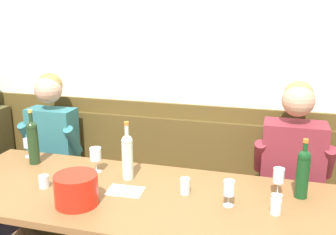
{
  "coord_description": "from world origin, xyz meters",
  "views": [
    {
      "loc": [
        0.75,
        -1.8,
        1.75
      ],
      "look_at": [
        0.12,
        0.44,
        1.11
      ],
      "focal_mm": 41.17,
      "sensor_mm": 36.0,
      "label": 1
    }
  ],
  "objects_px": {
    "wall_bench": "(167,205)",
    "person_center_left_seat": "(293,199)",
    "person_right_seat": "(27,170)",
    "wine_glass_center_front": "(28,144)",
    "wine_bottle_amber_mid": "(33,141)",
    "wine_bottle_green_tall": "(127,155)",
    "wine_glass_center_rear": "(229,189)",
    "wine_glass_by_bottle": "(279,177)",
    "water_tumbler_center": "(185,186)",
    "dining_table": "(134,204)",
    "water_tumbler_right": "(276,207)",
    "wine_glass_near_bucket": "(96,155)",
    "wine_bottle_clear_water": "(303,172)",
    "water_tumbler_left": "(44,182)",
    "ice_bucket": "(76,190)"
  },
  "relations": [
    {
      "from": "wall_bench",
      "to": "person_center_left_seat",
      "type": "height_order",
      "value": "person_center_left_seat"
    },
    {
      "from": "person_right_seat",
      "to": "wine_glass_center_front",
      "type": "distance_m",
      "value": 0.2
    },
    {
      "from": "wall_bench",
      "to": "wine_bottle_amber_mid",
      "type": "xyz_separation_m",
      "value": [
        -0.82,
        -0.46,
        0.61
      ]
    },
    {
      "from": "wine_bottle_green_tall",
      "to": "wine_glass_center_rear",
      "type": "relative_size",
      "value": 2.54
    },
    {
      "from": "person_center_left_seat",
      "to": "wine_glass_center_rear",
      "type": "relative_size",
      "value": 8.95
    },
    {
      "from": "person_center_left_seat",
      "to": "wine_glass_by_bottle",
      "type": "bearing_deg",
      "value": -122.38
    },
    {
      "from": "water_tumbler_center",
      "to": "wine_glass_center_rear",
      "type": "bearing_deg",
      "value": -16.05
    },
    {
      "from": "dining_table",
      "to": "water_tumbler_right",
      "type": "relative_size",
      "value": 28.5
    },
    {
      "from": "water_tumbler_right",
      "to": "person_center_left_seat",
      "type": "bearing_deg",
      "value": 74.2
    },
    {
      "from": "wine_glass_center_front",
      "to": "wine_glass_center_rear",
      "type": "height_order",
      "value": "wine_glass_center_rear"
    },
    {
      "from": "wine_bottle_green_tall",
      "to": "wine_glass_near_bucket",
      "type": "height_order",
      "value": "wine_bottle_green_tall"
    },
    {
      "from": "wine_glass_by_bottle",
      "to": "wine_bottle_clear_water",
      "type": "bearing_deg",
      "value": 7.91
    },
    {
      "from": "wine_glass_center_front",
      "to": "water_tumbler_center",
      "type": "height_order",
      "value": "wine_glass_center_front"
    },
    {
      "from": "wall_bench",
      "to": "wine_bottle_clear_water",
      "type": "distance_m",
      "value": 1.22
    },
    {
      "from": "person_right_seat",
      "to": "dining_table",
      "type": "bearing_deg",
      "value": -18.59
    },
    {
      "from": "wine_glass_center_rear",
      "to": "water_tumbler_center",
      "type": "relative_size",
      "value": 1.54
    },
    {
      "from": "water_tumbler_left",
      "to": "wine_bottle_amber_mid",
      "type": "bearing_deg",
      "value": 131.4
    },
    {
      "from": "wine_glass_near_bucket",
      "to": "water_tumbler_right",
      "type": "bearing_deg",
      "value": -12.22
    },
    {
      "from": "wine_bottle_amber_mid",
      "to": "wine_bottle_green_tall",
      "type": "bearing_deg",
      "value": -4.88
    },
    {
      "from": "ice_bucket",
      "to": "wine_glass_center_rear",
      "type": "height_order",
      "value": "ice_bucket"
    },
    {
      "from": "wine_glass_near_bucket",
      "to": "person_right_seat",
      "type": "bearing_deg",
      "value": 171.02
    },
    {
      "from": "wall_bench",
      "to": "person_right_seat",
      "type": "relative_size",
      "value": 2.02
    },
    {
      "from": "wine_glass_center_rear",
      "to": "water_tumbler_left",
      "type": "relative_size",
      "value": 1.93
    },
    {
      "from": "wine_bottle_amber_mid",
      "to": "person_right_seat",
      "type": "bearing_deg",
      "value": 149.11
    },
    {
      "from": "person_right_seat",
      "to": "wine_bottle_amber_mid",
      "type": "bearing_deg",
      "value": -30.89
    },
    {
      "from": "dining_table",
      "to": "wine_glass_center_front",
      "type": "height_order",
      "value": "wine_glass_center_front"
    },
    {
      "from": "person_center_left_seat",
      "to": "wine_glass_center_rear",
      "type": "distance_m",
      "value": 0.53
    },
    {
      "from": "wine_glass_center_front",
      "to": "wine_bottle_clear_water",
      "type": "bearing_deg",
      "value": -3.98
    },
    {
      "from": "wine_glass_by_bottle",
      "to": "wine_bottle_green_tall",
      "type": "bearing_deg",
      "value": -179.14
    },
    {
      "from": "wine_bottle_amber_mid",
      "to": "water_tumbler_right",
      "type": "height_order",
      "value": "wine_bottle_amber_mid"
    },
    {
      "from": "wine_bottle_green_tall",
      "to": "wine_glass_center_front",
      "type": "bearing_deg",
      "value": 169.02
    },
    {
      "from": "wine_glass_near_bucket",
      "to": "water_tumbler_right",
      "type": "xyz_separation_m",
      "value": [
        1.15,
        -0.25,
        -0.08
      ]
    },
    {
      "from": "person_center_left_seat",
      "to": "wine_bottle_clear_water",
      "type": "distance_m",
      "value": 0.28
    },
    {
      "from": "wine_glass_near_bucket",
      "to": "wine_glass_center_rear",
      "type": "bearing_deg",
      "value": -14.25
    },
    {
      "from": "wine_glass_center_rear",
      "to": "water_tumbler_center",
      "type": "height_order",
      "value": "wine_glass_center_rear"
    },
    {
      "from": "wine_bottle_clear_water",
      "to": "wine_glass_by_bottle",
      "type": "relative_size",
      "value": 2.08
    },
    {
      "from": "person_center_left_seat",
      "to": "wall_bench",
      "type": "bearing_deg",
      "value": 158.52
    },
    {
      "from": "ice_bucket",
      "to": "wine_glass_near_bucket",
      "type": "height_order",
      "value": "ice_bucket"
    },
    {
      "from": "dining_table",
      "to": "ice_bucket",
      "type": "relative_size",
      "value": 9.88
    },
    {
      "from": "wine_glass_center_rear",
      "to": "water_tumbler_left",
      "type": "distance_m",
      "value": 1.1
    },
    {
      "from": "wine_bottle_green_tall",
      "to": "water_tumbler_right",
      "type": "relative_size",
      "value": 4.54
    },
    {
      "from": "dining_table",
      "to": "wine_bottle_amber_mid",
      "type": "height_order",
      "value": "wine_bottle_amber_mid"
    },
    {
      "from": "wall_bench",
      "to": "wine_bottle_amber_mid",
      "type": "bearing_deg",
      "value": -150.69
    },
    {
      "from": "wine_bottle_green_tall",
      "to": "water_tumbler_right",
      "type": "height_order",
      "value": "wine_bottle_green_tall"
    },
    {
      "from": "person_right_seat",
      "to": "person_center_left_seat",
      "type": "bearing_deg",
      "value": 0.78
    },
    {
      "from": "wine_bottle_clear_water",
      "to": "wine_glass_center_front",
      "type": "height_order",
      "value": "wine_bottle_clear_water"
    },
    {
      "from": "person_center_left_seat",
      "to": "wine_glass_center_rear",
      "type": "bearing_deg",
      "value": -135.16
    },
    {
      "from": "dining_table",
      "to": "water_tumbler_center",
      "type": "height_order",
      "value": "water_tumbler_center"
    },
    {
      "from": "wall_bench",
      "to": "water_tumbler_left",
      "type": "bearing_deg",
      "value": -124.72
    },
    {
      "from": "wine_bottle_amber_mid",
      "to": "wine_glass_center_front",
      "type": "xyz_separation_m",
      "value": [
        -0.12,
        0.1,
        -0.07
      ]
    }
  ]
}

